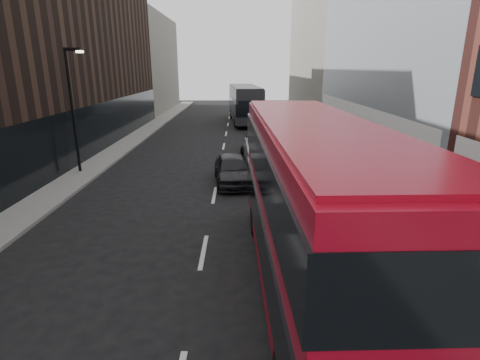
{
  "coord_description": "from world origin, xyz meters",
  "views": [
    {
      "loc": [
        1.23,
        -3.66,
        6.11
      ],
      "look_at": [
        1.26,
        8.31,
        2.5
      ],
      "focal_mm": 28.0,
      "sensor_mm": 36.0,
      "label": 1
    }
  ],
  "objects_px": {
    "street_lamp": "(73,103)",
    "car_a": "(232,169)",
    "grey_bus": "(245,103)",
    "car_b": "(258,151)",
    "red_bus": "(311,201)",
    "car_c": "(254,143)"
  },
  "relations": [
    {
      "from": "red_bus",
      "to": "car_a",
      "type": "height_order",
      "value": "red_bus"
    },
    {
      "from": "car_a",
      "to": "car_b",
      "type": "xyz_separation_m",
      "value": [
        1.64,
        4.52,
        -0.0
      ]
    },
    {
      "from": "red_bus",
      "to": "car_c",
      "type": "height_order",
      "value": "red_bus"
    },
    {
      "from": "red_bus",
      "to": "grey_bus",
      "type": "distance_m",
      "value": 34.31
    },
    {
      "from": "street_lamp",
      "to": "car_b",
      "type": "relative_size",
      "value": 1.47
    },
    {
      "from": "grey_bus",
      "to": "street_lamp",
      "type": "bearing_deg",
      "value": -119.08
    },
    {
      "from": "car_c",
      "to": "street_lamp",
      "type": "bearing_deg",
      "value": -145.75
    },
    {
      "from": "street_lamp",
      "to": "red_bus",
      "type": "distance_m",
      "value": 16.81
    },
    {
      "from": "red_bus",
      "to": "car_c",
      "type": "distance_m",
      "value": 18.46
    },
    {
      "from": "street_lamp",
      "to": "car_b",
      "type": "bearing_deg",
      "value": 13.34
    },
    {
      "from": "street_lamp",
      "to": "car_a",
      "type": "distance_m",
      "value": 9.89
    },
    {
      "from": "red_bus",
      "to": "car_a",
      "type": "xyz_separation_m",
      "value": [
        -2.31,
        10.31,
        -1.9
      ]
    },
    {
      "from": "car_a",
      "to": "red_bus",
      "type": "bearing_deg",
      "value": -82.93
    },
    {
      "from": "street_lamp",
      "to": "car_b",
      "type": "distance_m",
      "value": 11.53
    },
    {
      "from": "car_a",
      "to": "street_lamp",
      "type": "bearing_deg",
      "value": 162.17
    },
    {
      "from": "car_a",
      "to": "car_c",
      "type": "height_order",
      "value": "car_a"
    },
    {
      "from": "car_a",
      "to": "car_b",
      "type": "distance_m",
      "value": 4.81
    },
    {
      "from": "street_lamp",
      "to": "car_a",
      "type": "xyz_separation_m",
      "value": [
        9.07,
        -1.98,
        -3.39
      ]
    },
    {
      "from": "grey_bus",
      "to": "car_b",
      "type": "xyz_separation_m",
      "value": [
        0.59,
        -19.46,
        -1.41
      ]
    },
    {
      "from": "street_lamp",
      "to": "car_b",
      "type": "xyz_separation_m",
      "value": [
        10.72,
        2.54,
        -3.4
      ]
    },
    {
      "from": "street_lamp",
      "to": "car_a",
      "type": "bearing_deg",
      "value": -12.29
    },
    {
      "from": "grey_bus",
      "to": "car_c",
      "type": "distance_m",
      "value": 16.04
    }
  ]
}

